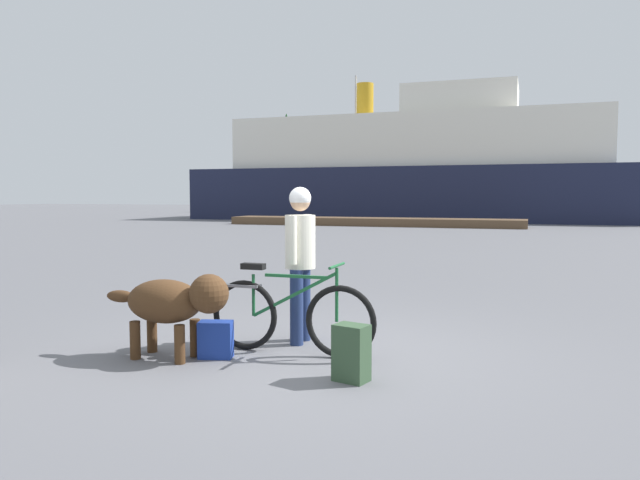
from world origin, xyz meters
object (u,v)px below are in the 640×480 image
(backpack, at_px, (351,353))
(sailboat_moored, at_px, (355,211))
(person_cyclist, at_px, (300,250))
(handbag_pannier, at_px, (216,340))
(ferry_boat, at_px, (417,171))
(bicycle, at_px, (290,315))
(dog, at_px, (173,302))

(backpack, distance_m, sailboat_moored, 35.91)
(person_cyclist, relative_size, handbag_pannier, 4.64)
(backpack, xyz_separation_m, ferry_boat, (-5.45, 33.80, 2.88))
(backpack, xyz_separation_m, sailboat_moored, (-9.78, 34.55, 0.27))
(bicycle, xyz_separation_m, person_cyclist, (-0.07, 0.46, 0.60))
(bicycle, height_order, ferry_boat, ferry_boat)
(ferry_boat, relative_size, sailboat_moored, 2.93)
(handbag_pannier, bearing_deg, person_cyclist, 56.63)
(dog, height_order, backpack, dog)
(backpack, bearing_deg, person_cyclist, 128.75)
(bicycle, bearing_deg, ferry_boat, 97.95)
(handbag_pannier, bearing_deg, backpack, -10.46)
(backpack, height_order, sailboat_moored, sailboat_moored)
(handbag_pannier, distance_m, sailboat_moored, 35.29)
(handbag_pannier, xyz_separation_m, ferry_boat, (-4.01, 33.54, 2.94))
(backpack, bearing_deg, sailboat_moored, 105.80)
(bicycle, relative_size, person_cyclist, 1.05)
(ferry_boat, xyz_separation_m, sailboat_moored, (-4.33, 0.75, -2.61))
(bicycle, height_order, person_cyclist, person_cyclist)
(dog, relative_size, handbag_pannier, 3.74)
(person_cyclist, bearing_deg, handbag_pannier, -123.37)
(person_cyclist, bearing_deg, ferry_boat, 97.94)
(dog, distance_m, ferry_boat, 33.98)
(bicycle, distance_m, ferry_boat, 33.59)
(backpack, bearing_deg, bicycle, 141.89)
(bicycle, height_order, dog, bicycle)
(dog, height_order, ferry_boat, ferry_boat)
(person_cyclist, distance_m, sailboat_moored, 34.61)
(dog, relative_size, sailboat_moored, 0.14)
(handbag_pannier, bearing_deg, ferry_boat, 96.82)
(dog, bearing_deg, sailboat_moored, 103.04)
(bicycle, relative_size, ferry_boat, 0.06)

